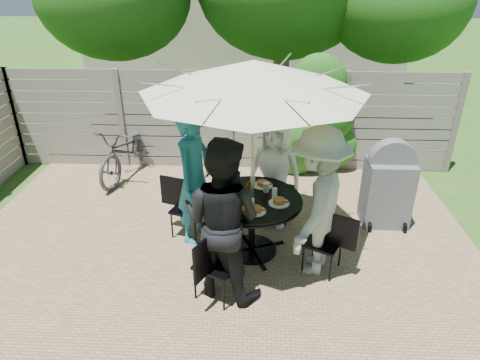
{
  "coord_description": "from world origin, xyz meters",
  "views": [
    {
      "loc": [
        0.5,
        -4.38,
        3.43
      ],
      "look_at": [
        0.28,
        0.54,
        0.97
      ],
      "focal_mm": 32.0,
      "sensor_mm": 36.0,
      "label": 1
    }
  ],
  "objects_px": {
    "plate_extra": "(256,210)",
    "syrup_jug": "(249,189)",
    "chair_right": "(323,254)",
    "plate_right": "(279,202)",
    "chair_left": "(188,219)",
    "person_right": "(317,203)",
    "person_back": "(275,173)",
    "coffee_cup": "(266,188)",
    "patio_table": "(252,215)",
    "person_front": "(222,220)",
    "plate_back": "(263,184)",
    "bicycle": "(129,150)",
    "person_left": "(195,178)",
    "umbrella": "(254,77)",
    "plate_left": "(226,190)",
    "glass_right": "(274,193)",
    "glass_back": "(253,183)",
    "bbq_grill": "(388,187)",
    "plate_front": "(240,209)",
    "glass_left": "(230,192)",
    "chair_front": "(218,277)",
    "glass_front": "(252,204)",
    "chair_back": "(277,201)"
  },
  "relations": [
    {
      "from": "umbrella",
      "to": "plate_left",
      "type": "relative_size",
      "value": 13.08
    },
    {
      "from": "chair_right",
      "to": "plate_right",
      "type": "relative_size",
      "value": 3.27
    },
    {
      "from": "person_left",
      "to": "glass_right",
      "type": "distance_m",
      "value": 1.1
    },
    {
      "from": "glass_left",
      "to": "chair_left",
      "type": "bearing_deg",
      "value": 149.33
    },
    {
      "from": "chair_front",
      "to": "glass_front",
      "type": "relative_size",
      "value": 6.59
    },
    {
      "from": "glass_back",
      "to": "person_right",
      "type": "bearing_deg",
      "value": -37.8
    },
    {
      "from": "person_left",
      "to": "plate_extra",
      "type": "height_order",
      "value": "person_left"
    },
    {
      "from": "person_back",
      "to": "plate_extra",
      "type": "relative_size",
      "value": 6.76
    },
    {
      "from": "patio_table",
      "to": "person_front",
      "type": "height_order",
      "value": "person_front"
    },
    {
      "from": "plate_front",
      "to": "glass_back",
      "type": "height_order",
      "value": "glass_back"
    },
    {
      "from": "chair_left",
      "to": "glass_left",
      "type": "height_order",
      "value": "glass_left"
    },
    {
      "from": "plate_extra",
      "to": "glass_right",
      "type": "xyz_separation_m",
      "value": [
        0.23,
        0.34,
        0.05
      ]
    },
    {
      "from": "umbrella",
      "to": "chair_left",
      "type": "distance_m",
      "value": 2.29
    },
    {
      "from": "plate_extra",
      "to": "syrup_jug",
      "type": "relative_size",
      "value": 1.5
    },
    {
      "from": "person_left",
      "to": "bicycle",
      "type": "relative_size",
      "value": 0.98
    },
    {
      "from": "plate_extra",
      "to": "glass_back",
      "type": "height_order",
      "value": "glass_back"
    },
    {
      "from": "person_back",
      "to": "glass_right",
      "type": "bearing_deg",
      "value": -70.3
    },
    {
      "from": "chair_right",
      "to": "glass_right",
      "type": "xyz_separation_m",
      "value": [
        -0.61,
        0.37,
        0.64
      ]
    },
    {
      "from": "plate_right",
      "to": "bbq_grill",
      "type": "distance_m",
      "value": 1.87
    },
    {
      "from": "plate_front",
      "to": "chair_left",
      "type": "bearing_deg",
      "value": 137.3
    },
    {
      "from": "umbrella",
      "to": "chair_left",
      "type": "height_order",
      "value": "umbrella"
    },
    {
      "from": "chair_back",
      "to": "chair_left",
      "type": "distance_m",
      "value": 1.37
    },
    {
      "from": "person_right",
      "to": "glass_back",
      "type": "distance_m",
      "value": 0.97
    },
    {
      "from": "chair_right",
      "to": "bbq_grill",
      "type": "xyz_separation_m",
      "value": [
        1.04,
        1.17,
        0.34
      ]
    },
    {
      "from": "glass_back",
      "to": "person_left",
      "type": "bearing_deg",
      "value": 177.42
    },
    {
      "from": "person_front",
      "to": "person_right",
      "type": "height_order",
      "value": "person_front"
    },
    {
      "from": "plate_back",
      "to": "plate_extra",
      "type": "height_order",
      "value": "same"
    },
    {
      "from": "umbrella",
      "to": "chair_front",
      "type": "xyz_separation_m",
      "value": [
        -0.37,
        -0.89,
        -2.07
      ]
    },
    {
      "from": "umbrella",
      "to": "person_back",
      "type": "relative_size",
      "value": 2.1
    },
    {
      "from": "person_front",
      "to": "plate_left",
      "type": "distance_m",
      "value": 0.91
    },
    {
      "from": "coffee_cup",
      "to": "person_back",
      "type": "bearing_deg",
      "value": 77.03
    },
    {
      "from": "patio_table",
      "to": "person_left",
      "type": "height_order",
      "value": "person_left"
    },
    {
      "from": "plate_left",
      "to": "person_back",
      "type": "bearing_deg",
      "value": 44.28
    },
    {
      "from": "plate_back",
      "to": "bicycle",
      "type": "distance_m",
      "value": 3.09
    },
    {
      "from": "umbrella",
      "to": "plate_extra",
      "type": "height_order",
      "value": "umbrella"
    },
    {
      "from": "glass_front",
      "to": "person_left",
      "type": "bearing_deg",
      "value": 142.2
    },
    {
      "from": "chair_back",
      "to": "glass_right",
      "type": "distance_m",
      "value": 1.08
    },
    {
      "from": "person_back",
      "to": "glass_right",
      "type": "distance_m",
      "value": 0.77
    },
    {
      "from": "patio_table",
      "to": "umbrella",
      "type": "xyz_separation_m",
      "value": [
        0.0,
        0.0,
        1.77
      ]
    },
    {
      "from": "glass_left",
      "to": "coffee_cup",
      "type": "xyz_separation_m",
      "value": [
        0.46,
        0.16,
        -0.01
      ]
    },
    {
      "from": "plate_extra",
      "to": "chair_back",
      "type": "bearing_deg",
      "value": 75.86
    },
    {
      "from": "chair_back",
      "to": "person_left",
      "type": "height_order",
      "value": "person_left"
    },
    {
      "from": "plate_right",
      "to": "person_right",
      "type": "bearing_deg",
      "value": -22.28
    },
    {
      "from": "plate_extra",
      "to": "bbq_grill",
      "type": "relative_size",
      "value": 0.18
    },
    {
      "from": "person_front",
      "to": "plate_right",
      "type": "xyz_separation_m",
      "value": [
        0.65,
        0.63,
        -0.11
      ]
    },
    {
      "from": "syrup_jug",
      "to": "coffee_cup",
      "type": "xyz_separation_m",
      "value": [
        0.21,
        0.1,
        -0.02
      ]
    },
    {
      "from": "person_right",
      "to": "chair_right",
      "type": "bearing_deg",
      "value": 89.43
    },
    {
      "from": "patio_table",
      "to": "glass_left",
      "type": "xyz_separation_m",
      "value": [
        -0.28,
        0.0,
        0.32
      ]
    },
    {
      "from": "chair_left",
      "to": "person_right",
      "type": "relative_size",
      "value": 0.46
    },
    {
      "from": "person_front",
      "to": "plate_left",
      "type": "bearing_deg",
      "value": -66.55
    }
  ]
}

